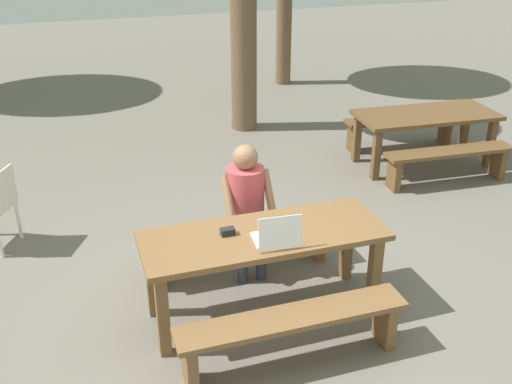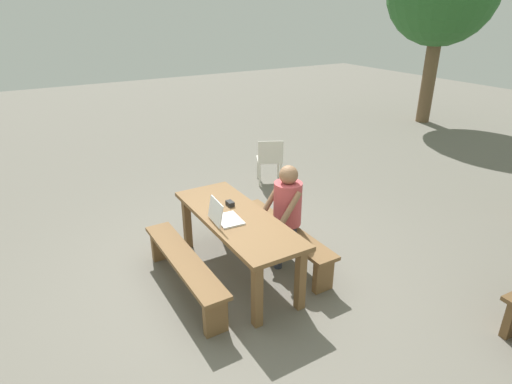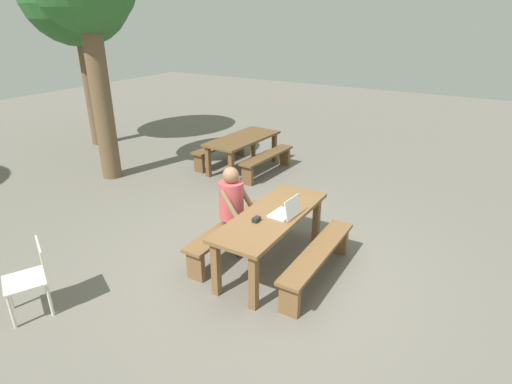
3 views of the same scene
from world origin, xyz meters
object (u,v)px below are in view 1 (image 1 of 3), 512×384
(small_pouch, at_px, (228,232))
(laptop, at_px, (277,236))
(picnic_table_mid, at_px, (426,121))
(picnic_table_front, at_px, (264,246))
(person_seated, at_px, (247,200))

(small_pouch, bearing_deg, laptop, -37.48)
(small_pouch, distance_m, picnic_table_mid, 4.08)
(small_pouch, bearing_deg, picnic_table_front, -13.01)
(picnic_table_front, xyz_separation_m, picnic_table_mid, (3.05, 2.40, -0.05))
(small_pouch, xyz_separation_m, person_seated, (0.34, 0.57, -0.05))
(laptop, height_order, person_seated, person_seated)
(picnic_table_front, height_order, small_pouch, small_pouch)
(person_seated, xyz_separation_m, picnic_table_mid, (3.00, 1.76, -0.15))
(person_seated, distance_m, picnic_table_mid, 3.48)
(picnic_table_front, bearing_deg, laptop, -76.22)
(picnic_table_front, distance_m, laptop, 0.27)
(laptop, bearing_deg, picnic_table_front, -71.94)
(laptop, distance_m, person_seated, 0.83)
(picnic_table_front, distance_m, picnic_table_mid, 3.89)
(laptop, relative_size, person_seated, 0.29)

